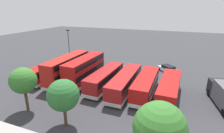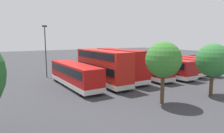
% 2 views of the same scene
% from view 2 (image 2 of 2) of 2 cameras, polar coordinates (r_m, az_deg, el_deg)
% --- Properties ---
extents(ground_plane, '(140.00, 140.00, 0.00)m').
position_cam_2_polar(ground_plane, '(40.71, -2.16, -0.54)').
color(ground_plane, '#38383D').
extents(bus_single_deck_near_end, '(2.91, 10.50, 2.95)m').
position_cam_2_polar(bus_single_deck_near_end, '(38.17, 21.39, 0.78)').
color(bus_single_deck_near_end, '#B71411').
rests_on(bus_single_deck_near_end, ground).
extents(bus_single_deck_second, '(2.64, 10.35, 2.95)m').
position_cam_2_polar(bus_single_deck_second, '(35.63, 17.71, 0.47)').
color(bus_single_deck_second, '#B71411').
rests_on(bus_single_deck_second, ground).
extents(bus_single_deck_third, '(2.65, 11.54, 2.95)m').
position_cam_2_polar(bus_single_deck_third, '(33.12, 14.31, 0.06)').
color(bus_single_deck_third, '#A51919').
rests_on(bus_single_deck_third, ground).
extents(bus_single_deck_fourth, '(2.96, 10.66, 2.95)m').
position_cam_2_polar(bus_single_deck_fourth, '(30.90, 9.21, -0.36)').
color(bus_single_deck_fourth, '#A51919').
rests_on(bus_single_deck_fourth, ground).
extents(bus_double_decker_fifth, '(2.82, 10.42, 4.55)m').
position_cam_2_polar(bus_double_decker_fifth, '(28.70, 2.52, 0.75)').
color(bus_double_decker_fifth, '#B71411').
rests_on(bus_double_decker_fifth, ground).
extents(bus_double_decker_sixth, '(2.65, 11.15, 4.55)m').
position_cam_2_polar(bus_double_decker_sixth, '(26.59, -2.86, 0.17)').
color(bus_double_decker_sixth, red).
rests_on(bus_double_decker_sixth, ground).
extents(bus_single_deck_seventh, '(2.79, 11.34, 2.95)m').
position_cam_2_polar(bus_single_deck_seventh, '(25.46, -10.78, -2.20)').
color(bus_single_deck_seventh, '#B71411').
rests_on(bus_single_deck_seventh, ground).
extents(box_truck_blue, '(3.93, 7.85, 3.20)m').
position_cam_2_polar(box_truck_blue, '(44.52, 26.49, 1.57)').
color(box_truck_blue, '#595960').
rests_on(box_truck_blue, ground).
extents(car_hatchback_silver, '(4.26, 4.14, 1.43)m').
position_cam_2_polar(car_hatchback_silver, '(45.58, 8.53, 1.19)').
color(car_hatchback_silver, silver).
rests_on(car_hatchback_silver, ground).
extents(lamp_post_tall, '(0.70, 0.30, 8.10)m').
position_cam_2_polar(lamp_post_tall, '(32.44, -18.67, 5.24)').
color(lamp_post_tall, '#38383D').
rests_on(lamp_post_tall, ground).
extents(tree_midright, '(3.30, 3.30, 5.86)m').
position_cam_2_polar(tree_midright, '(18.70, 14.64, 1.89)').
color(tree_midright, '#4C3823').
rests_on(tree_midright, ground).
extents(tree_rightmost, '(3.53, 3.53, 5.59)m').
position_cam_2_polar(tree_rightmost, '(23.43, 27.15, 1.56)').
color(tree_rightmost, '#4C3823').
rests_on(tree_rightmost, ground).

